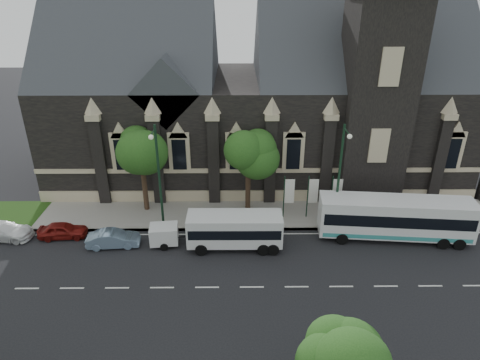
{
  "coord_description": "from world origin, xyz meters",
  "views": [
    {
      "loc": [
        2.0,
        -22.07,
        18.44
      ],
      "look_at": [
        2.26,
        6.0,
        5.09
      ],
      "focal_mm": 31.2,
      "sensor_mm": 36.0,
      "label": 1
    }
  ],
  "objects_px": {
    "shuttle_bus": "(235,229)",
    "car_far_white": "(2,231)",
    "box_trailer": "(164,234)",
    "car_far_red": "(63,230)",
    "street_lamp_near": "(340,173)",
    "banner_flag_left": "(287,194)",
    "tree_walk_left": "(144,149)",
    "banner_flag_right": "(335,193)",
    "tour_coach": "(395,218)",
    "sedan": "(113,239)",
    "banner_flag_center": "(311,193)",
    "tree_park_east": "(337,346)",
    "street_lamp_mid": "(158,174)",
    "tree_walk_right": "(251,148)"
  },
  "relations": [
    {
      "from": "shuttle_bus",
      "to": "car_far_white",
      "type": "height_order",
      "value": "shuttle_bus"
    },
    {
      "from": "box_trailer",
      "to": "car_far_red",
      "type": "distance_m",
      "value": 8.31
    },
    {
      "from": "street_lamp_near",
      "to": "banner_flag_left",
      "type": "bearing_deg",
      "value": 152.82
    },
    {
      "from": "tree_walk_left",
      "to": "shuttle_bus",
      "type": "height_order",
      "value": "tree_walk_left"
    },
    {
      "from": "street_lamp_near",
      "to": "banner_flag_right",
      "type": "height_order",
      "value": "street_lamp_near"
    },
    {
      "from": "tour_coach",
      "to": "sedan",
      "type": "height_order",
      "value": "tour_coach"
    },
    {
      "from": "banner_flag_center",
      "to": "box_trailer",
      "type": "relative_size",
      "value": 1.28
    },
    {
      "from": "banner_flag_center",
      "to": "car_far_red",
      "type": "height_order",
      "value": "banner_flag_center"
    },
    {
      "from": "tree_park_east",
      "to": "banner_flag_left",
      "type": "distance_m",
      "value": 18.46
    },
    {
      "from": "street_lamp_mid",
      "to": "banner_flag_left",
      "type": "relative_size",
      "value": 2.25
    },
    {
      "from": "tree_park_east",
      "to": "tour_coach",
      "type": "distance_m",
      "value": 17.48
    },
    {
      "from": "banner_flag_center",
      "to": "tour_coach",
      "type": "height_order",
      "value": "banner_flag_center"
    },
    {
      "from": "sedan",
      "to": "banner_flag_right",
      "type": "bearing_deg",
      "value": -82.0
    },
    {
      "from": "banner_flag_left",
      "to": "car_far_red",
      "type": "bearing_deg",
      "value": -171.21
    },
    {
      "from": "street_lamp_mid",
      "to": "car_far_white",
      "type": "distance_m",
      "value": 13.35
    },
    {
      "from": "shuttle_bus",
      "to": "box_trailer",
      "type": "xyz_separation_m",
      "value": [
        -5.46,
        0.32,
        -0.66
      ]
    },
    {
      "from": "street_lamp_near",
      "to": "box_trailer",
      "type": "xyz_separation_m",
      "value": [
        -13.59,
        -2.0,
        -4.18
      ]
    },
    {
      "from": "sedan",
      "to": "car_far_red",
      "type": "height_order",
      "value": "sedan"
    },
    {
      "from": "street_lamp_mid",
      "to": "banner_flag_right",
      "type": "relative_size",
      "value": 2.25
    },
    {
      "from": "tree_walk_left",
      "to": "tour_coach",
      "type": "height_order",
      "value": "tree_walk_left"
    },
    {
      "from": "tree_park_east",
      "to": "tree_walk_right",
      "type": "xyz_separation_m",
      "value": [
        -2.96,
        20.04,
        1.2
      ]
    },
    {
      "from": "tree_walk_left",
      "to": "street_lamp_mid",
      "type": "bearing_deg",
      "value": -63.53
    },
    {
      "from": "shuttle_bus",
      "to": "banner_flag_left",
      "type": "bearing_deg",
      "value": 44.09
    },
    {
      "from": "tour_coach",
      "to": "box_trailer",
      "type": "xyz_separation_m",
      "value": [
        -17.97,
        -0.76,
        -0.93
      ]
    },
    {
      "from": "tree_park_east",
      "to": "street_lamp_mid",
      "type": "xyz_separation_m",
      "value": [
        -10.18,
        16.42,
        0.49
      ]
    },
    {
      "from": "street_lamp_mid",
      "to": "car_far_white",
      "type": "height_order",
      "value": "street_lamp_mid"
    },
    {
      "from": "car_far_red",
      "to": "banner_flag_left",
      "type": "bearing_deg",
      "value": -85.42
    },
    {
      "from": "tree_walk_left",
      "to": "shuttle_bus",
      "type": "bearing_deg",
      "value": -37.72
    },
    {
      "from": "box_trailer",
      "to": "car_far_red",
      "type": "relative_size",
      "value": 0.84
    },
    {
      "from": "shuttle_bus",
      "to": "box_trailer",
      "type": "relative_size",
      "value": 2.28
    },
    {
      "from": "street_lamp_near",
      "to": "box_trailer",
      "type": "distance_m",
      "value": 14.36
    },
    {
      "from": "banner_flag_right",
      "to": "shuttle_bus",
      "type": "bearing_deg",
      "value": -153.31
    },
    {
      "from": "car_far_white",
      "to": "tree_park_east",
      "type": "bearing_deg",
      "value": -120.61
    },
    {
      "from": "street_lamp_mid",
      "to": "sedan",
      "type": "height_order",
      "value": "street_lamp_mid"
    },
    {
      "from": "tree_park_east",
      "to": "street_lamp_mid",
      "type": "bearing_deg",
      "value": 121.79
    },
    {
      "from": "tree_walk_left",
      "to": "sedan",
      "type": "relative_size",
      "value": 1.92
    },
    {
      "from": "car_far_white",
      "to": "box_trailer",
      "type": "bearing_deg",
      "value": -90.84
    },
    {
      "from": "tree_walk_left",
      "to": "box_trailer",
      "type": "height_order",
      "value": "tree_walk_left"
    },
    {
      "from": "banner_flag_right",
      "to": "car_far_red",
      "type": "relative_size",
      "value": 1.07
    },
    {
      "from": "banner_flag_right",
      "to": "sedan",
      "type": "bearing_deg",
      "value": -167.03
    },
    {
      "from": "tree_park_east",
      "to": "car_far_white",
      "type": "distance_m",
      "value": 27.74
    },
    {
      "from": "tree_walk_right",
      "to": "tree_walk_left",
      "type": "distance_m",
      "value": 9.01
    },
    {
      "from": "banner_flag_center",
      "to": "sedan",
      "type": "height_order",
      "value": "banner_flag_center"
    },
    {
      "from": "street_lamp_near",
      "to": "banner_flag_left",
      "type": "height_order",
      "value": "street_lamp_near"
    },
    {
      "from": "tree_walk_right",
      "to": "box_trailer",
      "type": "xyz_separation_m",
      "value": [
        -6.8,
        -5.62,
        -4.89
      ]
    },
    {
      "from": "banner_flag_left",
      "to": "banner_flag_right",
      "type": "bearing_deg",
      "value": 0.0
    },
    {
      "from": "street_lamp_mid",
      "to": "car_far_red",
      "type": "bearing_deg",
      "value": -173.48
    },
    {
      "from": "tree_walk_left",
      "to": "tour_coach",
      "type": "xyz_separation_m",
      "value": [
        20.18,
        -4.85,
        -3.87
      ]
    },
    {
      "from": "car_far_red",
      "to": "box_trailer",
      "type": "bearing_deg",
      "value": -101.86
    },
    {
      "from": "street_lamp_mid",
      "to": "banner_flag_center",
      "type": "xyz_separation_m",
      "value": [
        12.29,
        1.91,
        -2.73
      ]
    }
  ]
}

